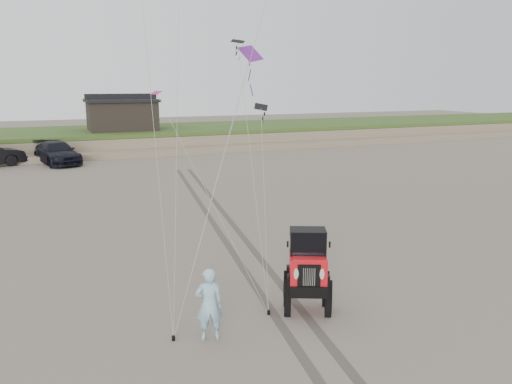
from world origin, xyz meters
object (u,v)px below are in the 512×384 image
truck_c (57,153)px  jeep (307,280)px  man (209,304)px  cabin (122,114)px

truck_c → jeep: bearing=-94.6°
truck_c → man: bearing=-100.0°
jeep → man: (-2.84, -0.37, -0.01)m
truck_c → jeep: jeep is taller
cabin → truck_c: cabin is taller
cabin → man: 38.05m
cabin → jeep: size_ratio=1.32×
truck_c → man: man is taller
cabin → man: size_ratio=3.59×
jeep → man: jeep is taller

